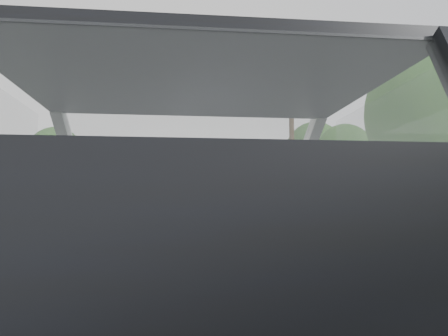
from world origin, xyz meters
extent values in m
cube|color=black|center=(0.00, 0.00, 0.72)|extent=(1.80, 4.00, 1.45)
cube|color=black|center=(0.00, 0.62, 0.85)|extent=(1.58, 0.45, 0.30)
cube|color=black|center=(-0.40, -0.29, 0.88)|extent=(0.50, 0.72, 0.42)
cube|color=black|center=(0.40, -0.29, 0.88)|extent=(0.50, 0.72, 0.42)
torus|color=black|center=(-0.40, 0.33, 0.92)|extent=(0.36, 0.36, 0.04)
ellipsoid|color=gray|center=(0.16, 0.60, 1.08)|extent=(0.58, 0.24, 0.25)
cube|color=#929396|center=(4.30, 10.00, 0.58)|extent=(0.05, 90.00, 0.32)
imported|color=#BABABA|center=(-1.02, 21.73, 0.80)|extent=(2.51, 5.04, 1.59)
cube|color=#17692E|center=(6.50, 25.75, 1.21)|extent=(0.41, 0.94, 2.42)
cylinder|color=#503A24|center=(5.72, 19.09, 3.89)|extent=(0.27, 0.27, 7.78)
camera|label=1|loc=(-0.09, -2.35, 0.84)|focal=35.00mm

